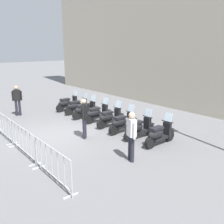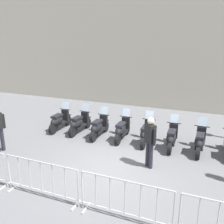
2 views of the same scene
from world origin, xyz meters
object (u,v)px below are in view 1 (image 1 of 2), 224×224
(motorcycle_6, at_px, (139,128))
(motorcycle_5, at_px, (122,123))
(motorcycle_2, at_px, (85,110))
(motorcycle_7, at_px, (159,134))
(motorcycle_0, at_px, (68,104))
(officer_near_row_end, at_px, (17,99))
(motorcycle_4, at_px, (110,118))
(barrier_segment_1, at_px, (3,126))
(barrier_segment_2, at_px, (23,141))
(officer_by_barriers, at_px, (131,134))
(barrier_segment_3, at_px, (52,164))
(officer_mid_plaza, at_px, (84,116))
(motorcycle_3, at_px, (97,114))
(motorcycle_1, at_px, (77,106))

(motorcycle_6, bearing_deg, motorcycle_5, 174.01)
(motorcycle_5, bearing_deg, motorcycle_2, 173.70)
(motorcycle_2, height_order, motorcycle_7, same)
(motorcycle_0, xyz_separation_m, motorcycle_2, (2.05, -0.32, 0.00))
(officer_near_row_end, bearing_deg, motorcycle_4, 22.73)
(barrier_segment_1, xyz_separation_m, officer_near_row_end, (-3.05, 2.10, 0.45))
(barrier_segment_2, distance_m, officer_by_barriers, 3.91)
(motorcycle_2, bearing_deg, barrier_segment_3, -47.54)
(barrier_segment_1, relative_size, officer_by_barriers, 1.29)
(motorcycle_5, height_order, motorcycle_7, same)
(motorcycle_0, height_order, barrier_segment_2, motorcycle_0)
(barrier_segment_3, bearing_deg, barrier_segment_2, 173.56)
(motorcycle_5, distance_m, officer_near_row_end, 6.58)
(officer_mid_plaza, height_order, officer_by_barriers, same)
(motorcycle_0, bearing_deg, officer_mid_plaza, -27.64)
(motorcycle_0, height_order, motorcycle_6, same)
(motorcycle_3, height_order, officer_mid_plaza, officer_mid_plaza)
(barrier_segment_1, distance_m, officer_by_barriers, 5.81)
(motorcycle_7, bearing_deg, motorcycle_6, 178.26)
(barrier_segment_3, relative_size, officer_near_row_end, 1.29)
(motorcycle_7, relative_size, officer_near_row_end, 1.00)
(officer_mid_plaza, bearing_deg, barrier_segment_2, -94.90)
(officer_near_row_end, bearing_deg, motorcycle_7, 12.54)
(motorcycle_3, xyz_separation_m, motorcycle_4, (1.03, -0.11, 0.00))
(motorcycle_2, height_order, barrier_segment_2, motorcycle_2)
(motorcycle_4, bearing_deg, barrier_segment_1, -116.99)
(motorcycle_5, distance_m, motorcycle_7, 2.07)
(motorcycle_1, relative_size, officer_mid_plaza, 0.99)
(motorcycle_5, bearing_deg, barrier_segment_3, -72.66)
(barrier_segment_3, bearing_deg, motorcycle_2, 132.46)
(motorcycle_5, relative_size, barrier_segment_1, 0.77)
(motorcycle_5, distance_m, officer_by_barriers, 3.02)
(motorcycle_5, xyz_separation_m, motorcycle_6, (1.03, -0.11, 0.00))
(officer_near_row_end, bearing_deg, motorcycle_1, 50.26)
(motorcycle_6, xyz_separation_m, officer_by_barriers, (1.18, -1.89, 0.53))
(motorcycle_6, bearing_deg, barrier_segment_2, -114.21)
(motorcycle_2, bearing_deg, barrier_segment_2, -64.77)
(motorcycle_2, xyz_separation_m, motorcycle_3, (1.04, -0.03, 0.00))
(barrier_segment_2, relative_size, officer_near_row_end, 1.29)
(motorcycle_7, relative_size, officer_mid_plaza, 1.00)
(officer_near_row_end, bearing_deg, motorcycle_2, 36.44)
(motorcycle_6, distance_m, officer_near_row_end, 7.54)
(officer_near_row_end, xyz_separation_m, officer_mid_plaza, (5.60, 0.30, 0.00))
(barrier_segment_2, height_order, officer_by_barriers, officer_by_barriers)
(motorcycle_0, relative_size, motorcycle_3, 1.00)
(barrier_segment_1, xyz_separation_m, barrier_segment_3, (4.65, -0.52, 0.00))
(motorcycle_3, relative_size, motorcycle_4, 1.00)
(motorcycle_1, xyz_separation_m, officer_mid_plaza, (3.46, -2.27, 0.53))
(motorcycle_0, bearing_deg, motorcycle_3, -6.51)
(motorcycle_6, xyz_separation_m, motorcycle_7, (1.04, -0.03, 0.00))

